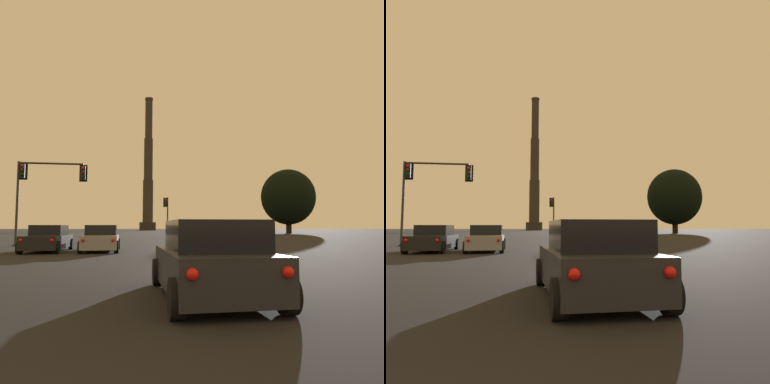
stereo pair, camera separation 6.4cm
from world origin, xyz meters
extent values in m
cube|color=#232328|center=(2.94, 6.90, 0.53)|extent=(1.80, 4.03, 0.72)
cube|color=black|center=(2.95, 6.50, 1.16)|extent=(1.60, 1.93, 0.55)
cylinder|color=black|center=(2.07, 8.51, 0.30)|extent=(0.23, 0.60, 0.60)
cylinder|color=black|center=(3.75, 8.54, 0.30)|extent=(0.23, 0.60, 0.60)
cylinder|color=black|center=(2.14, 5.26, 0.30)|extent=(0.23, 0.60, 0.60)
cylinder|color=black|center=(3.82, 5.29, 0.30)|extent=(0.23, 0.60, 0.60)
sphere|color=red|center=(2.30, 4.87, 0.68)|extent=(0.17, 0.17, 0.17)
sphere|color=red|center=(3.66, 4.89, 0.68)|extent=(0.17, 0.17, 0.17)
cube|color=black|center=(-3.05, 21.21, 0.53)|extent=(1.90, 4.64, 0.70)
cube|color=black|center=(-3.05, 21.44, 1.15)|extent=(1.67, 2.23, 0.55)
cylinder|color=black|center=(-3.89, 23.13, 0.32)|extent=(0.23, 0.64, 0.64)
cylinder|color=black|center=(-2.13, 23.09, 0.32)|extent=(0.23, 0.64, 0.64)
cylinder|color=black|center=(-3.97, 19.33, 0.32)|extent=(0.23, 0.64, 0.64)
cylinder|color=black|center=(-2.21, 19.29, 0.32)|extent=(0.23, 0.64, 0.64)
sphere|color=red|center=(-3.82, 18.90, 0.68)|extent=(0.17, 0.17, 0.17)
sphere|color=red|center=(-2.38, 18.87, 0.68)|extent=(0.17, 0.17, 0.17)
cube|color=gray|center=(-0.23, 21.08, 0.53)|extent=(1.88, 4.63, 0.70)
cube|color=black|center=(-0.23, 21.31, 1.15)|extent=(1.66, 2.23, 0.55)
cylinder|color=black|center=(-1.14, 22.97, 0.32)|extent=(0.23, 0.64, 0.64)
cylinder|color=black|center=(0.62, 23.00, 0.32)|extent=(0.23, 0.64, 0.64)
cylinder|color=black|center=(-1.08, 19.17, 0.32)|extent=(0.23, 0.64, 0.64)
cylinder|color=black|center=(0.68, 19.20, 0.32)|extent=(0.23, 0.64, 0.64)
sphere|color=red|center=(-0.91, 18.75, 0.68)|extent=(0.17, 0.17, 0.17)
sphere|color=red|center=(0.53, 18.78, 0.68)|extent=(0.17, 0.17, 0.17)
cylinder|color=#2D2D30|center=(6.04, 50.19, 2.67)|extent=(0.18, 0.18, 5.34)
cylinder|color=black|center=(6.04, 50.19, 0.05)|extent=(0.40, 0.40, 0.10)
cube|color=black|center=(5.75, 50.19, 4.67)|extent=(0.34, 0.34, 1.04)
cube|color=black|center=(5.75, 50.37, 4.67)|extent=(0.58, 0.03, 1.25)
sphere|color=red|center=(5.75, 50.00, 4.99)|extent=(0.22, 0.22, 0.22)
sphere|color=#352604|center=(5.75, 50.00, 4.67)|extent=(0.22, 0.22, 0.22)
sphere|color=black|center=(5.75, 50.00, 4.35)|extent=(0.22, 0.22, 0.22)
cylinder|color=#2D2D30|center=(-6.63, 27.78, 3.00)|extent=(0.18, 0.18, 6.00)
cylinder|color=black|center=(-6.63, 27.78, 0.05)|extent=(0.40, 0.40, 0.10)
cube|color=black|center=(-6.34, 27.78, 5.33)|extent=(0.34, 0.34, 1.04)
cube|color=black|center=(-6.34, 27.96, 5.33)|extent=(0.58, 0.03, 1.25)
sphere|color=red|center=(-6.34, 27.59, 5.65)|extent=(0.22, 0.22, 0.22)
sphere|color=#352604|center=(-6.34, 27.59, 5.33)|extent=(0.22, 0.22, 0.22)
sphere|color=black|center=(-6.34, 27.59, 5.00)|extent=(0.22, 0.22, 0.22)
cylinder|color=#2D2D30|center=(-4.40, 27.78, 5.90)|extent=(4.46, 0.14, 0.14)
sphere|color=#2D2D30|center=(-6.63, 27.78, 5.90)|extent=(0.18, 0.18, 0.18)
cube|color=black|center=(-2.17, 27.78, 5.26)|extent=(0.34, 0.34, 1.04)
cube|color=black|center=(-2.17, 27.96, 5.26)|extent=(0.58, 0.03, 1.25)
sphere|color=red|center=(-2.17, 27.59, 5.58)|extent=(0.22, 0.22, 0.22)
sphere|color=#352604|center=(-2.17, 27.59, 5.26)|extent=(0.22, 0.22, 0.22)
sphere|color=black|center=(-2.17, 27.59, 4.93)|extent=(0.22, 0.22, 0.22)
cylinder|color=#2B2722|center=(7.24, 153.01, 1.65)|extent=(6.74, 6.74, 3.31)
cylinder|color=#332D28|center=(7.24, 153.01, 11.94)|extent=(4.21, 4.21, 17.26)
cylinder|color=#332D28|center=(7.24, 153.01, 29.20)|extent=(3.62, 3.62, 17.26)
cylinder|color=#332D28|center=(7.24, 153.01, 46.47)|extent=(3.03, 3.03, 17.26)
cylinder|color=#38322C|center=(7.24, 153.01, 54.75)|extent=(3.40, 3.40, 0.70)
cylinder|color=black|center=(34.32, 75.82, 1.67)|extent=(1.17, 1.17, 3.34)
ellipsoid|color=black|center=(34.32, 75.82, 7.80)|extent=(11.68, 10.52, 11.91)
camera|label=1|loc=(1.51, -0.15, 1.31)|focal=35.00mm
camera|label=2|loc=(1.58, -0.16, 1.31)|focal=35.00mm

